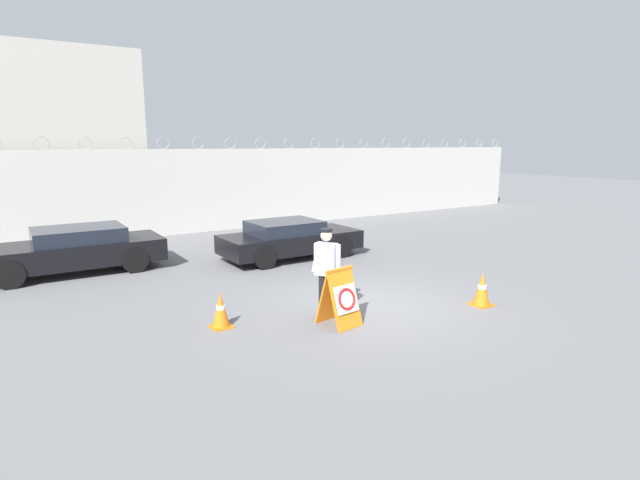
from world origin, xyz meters
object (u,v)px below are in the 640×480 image
(security_guard, at_px, (326,267))
(parked_car_rear_sedan, at_px, (290,239))
(traffic_cone_mid, at_px, (221,310))
(parked_car_front_coupe, at_px, (72,250))
(barricade_sign, at_px, (341,297))
(traffic_cone_near, at_px, (482,289))

(security_guard, relative_size, parked_car_rear_sedan, 0.42)
(traffic_cone_mid, relative_size, parked_car_front_coupe, 0.15)
(barricade_sign, distance_m, parked_car_front_coupe, 8.25)
(traffic_cone_mid, xyz_separation_m, parked_car_front_coupe, (-1.92, 6.11, 0.30))
(traffic_cone_near, xyz_separation_m, parked_car_front_coupe, (-7.29, 7.88, 0.29))
(parked_car_front_coupe, bearing_deg, traffic_cone_near, 132.14)
(parked_car_front_coupe, bearing_deg, barricade_sign, 118.05)
(barricade_sign, xyz_separation_m, security_guard, (0.07, 0.62, 0.46))
(security_guard, height_order, traffic_cone_near, security_guard)
(barricade_sign, relative_size, parked_car_rear_sedan, 0.26)
(traffic_cone_mid, distance_m, parked_car_rear_sedan, 6.07)
(barricade_sign, distance_m, parked_car_rear_sedan, 6.01)
(security_guard, xyz_separation_m, parked_car_rear_sedan, (1.90, 5.06, -0.42))
(parked_car_front_coupe, distance_m, parked_car_rear_sedan, 6.13)
(traffic_cone_near, relative_size, parked_car_rear_sedan, 0.17)
(traffic_cone_near, bearing_deg, security_guard, 158.76)
(security_guard, xyz_separation_m, traffic_cone_near, (3.26, -1.27, -0.67))
(barricade_sign, height_order, parked_car_front_coupe, parked_car_front_coupe)
(traffic_cone_mid, bearing_deg, barricade_sign, -29.00)
(traffic_cone_mid, distance_m, parked_car_front_coupe, 6.41)
(traffic_cone_mid, height_order, parked_car_front_coupe, parked_car_front_coupe)
(traffic_cone_near, distance_m, traffic_cone_mid, 5.65)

